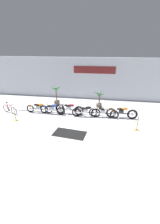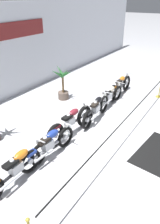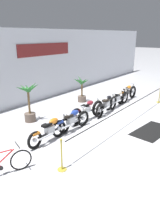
# 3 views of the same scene
# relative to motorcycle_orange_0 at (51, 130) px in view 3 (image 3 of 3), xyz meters

# --- Properties ---
(ground_plane) EXTENTS (120.00, 120.00, 0.00)m
(ground_plane) POSITION_rel_motorcycle_orange_0_xyz_m (3.28, -0.62, -0.45)
(ground_plane) COLOR silver
(back_wall) EXTENTS (28.00, 0.29, 4.20)m
(back_wall) POSITION_rel_motorcycle_orange_0_xyz_m (3.28, 4.51, 1.65)
(back_wall) COLOR silver
(back_wall) RESTS_ON ground
(motorcycle_orange_0) EXTENTS (2.27, 0.62, 0.91)m
(motorcycle_orange_0) POSITION_rel_motorcycle_orange_0_xyz_m (0.00, 0.00, 0.00)
(motorcycle_orange_0) COLOR black
(motorcycle_orange_0) RESTS_ON ground
(motorcycle_blue_1) EXTENTS (2.19, 0.62, 0.93)m
(motorcycle_blue_1) POSITION_rel_motorcycle_orange_0_xyz_m (1.17, -0.08, 0.01)
(motorcycle_blue_1) COLOR black
(motorcycle_blue_1) RESTS_ON ground
(motorcycle_maroon_2) EXTENTS (2.42, 0.62, 0.98)m
(motorcycle_maroon_2) POSITION_rel_motorcycle_orange_0_xyz_m (2.56, 0.10, 0.03)
(motorcycle_maroon_2) COLOR black
(motorcycle_maroon_2) RESTS_ON ground
(motorcycle_black_3) EXTENTS (2.25, 0.62, 0.95)m
(motorcycle_black_3) POSITION_rel_motorcycle_orange_0_xyz_m (3.96, -0.14, 0.02)
(motorcycle_black_3) COLOR black
(motorcycle_black_3) RESTS_ON ground
(motorcycle_cream_4) EXTENTS (2.34, 0.62, 0.92)m
(motorcycle_cream_4) POSITION_rel_motorcycle_orange_0_xyz_m (5.33, -0.01, 0.01)
(motorcycle_cream_4) COLOR black
(motorcycle_cream_4) RESTS_ON ground
(motorcycle_orange_5) EXTENTS (2.39, 0.62, 0.97)m
(motorcycle_orange_5) POSITION_rel_motorcycle_orange_0_xyz_m (6.70, 0.06, 0.02)
(motorcycle_orange_5) COLOR black
(motorcycle_orange_5) RESTS_ON ground
(bicycle) EXTENTS (1.59, 0.71, 0.94)m
(bicycle) POSITION_rel_motorcycle_orange_0_xyz_m (-2.41, -0.47, -0.09)
(bicycle) COLOR black
(bicycle) RESTS_ON ground
(potted_palm_left_of_row) EXTENTS (1.10, 0.94, 1.89)m
(potted_palm_left_of_row) POSITION_rel_motorcycle_orange_0_xyz_m (0.82, 2.17, 0.41)
(potted_palm_left_of_row) COLOR brown
(potted_palm_left_of_row) RESTS_ON ground
(potted_palm_right_of_row) EXTENTS (1.07, 1.05, 1.62)m
(potted_palm_right_of_row) POSITION_rel_motorcycle_orange_0_xyz_m (4.84, 2.15, 0.29)
(potted_palm_right_of_row) COLOR brown
(potted_palm_right_of_row) RESTS_ON ground
(stanchion_far_left) EXTENTS (8.73, 0.28, 1.05)m
(stanchion_far_left) POSITION_rel_motorcycle_orange_0_xyz_m (1.83, -1.64, 0.26)
(stanchion_far_left) COLOR gold
(stanchion_far_left) RESTS_ON ground
(stanchion_mid_left) EXTENTS (0.28, 0.28, 1.05)m
(stanchion_mid_left) POSITION_rel_motorcycle_orange_0_xyz_m (7.56, -1.64, -0.10)
(stanchion_mid_left) COLOR gold
(stanchion_mid_left) RESTS_ON ground
(floor_banner) EXTENTS (2.21, 1.35, 0.01)m
(floor_banner) POSITION_rel_motorcycle_orange_0_xyz_m (3.23, -2.81, -0.45)
(floor_banner) COLOR black
(floor_banner) RESTS_ON ground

